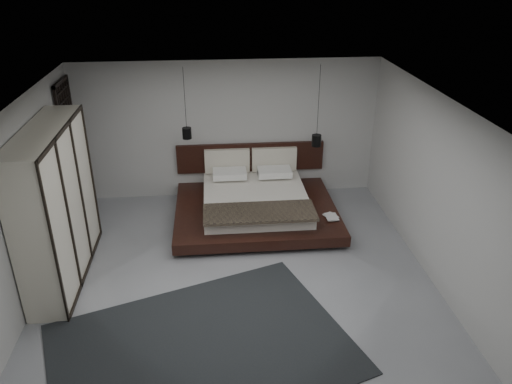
{
  "coord_description": "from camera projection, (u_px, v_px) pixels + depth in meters",
  "views": [
    {
      "loc": [
        -0.33,
        -6.56,
        4.64
      ],
      "look_at": [
        0.4,
        1.2,
        0.87
      ],
      "focal_mm": 35.0,
      "sensor_mm": 36.0,
      "label": 1
    }
  ],
  "objects": [
    {
      "name": "lattice_screen",
      "position": [
        72.0,
        150.0,
        9.31
      ],
      "size": [
        0.05,
        0.9,
        2.6
      ],
      "primitive_type": "cube",
      "color": "black",
      "rests_on": "floor"
    },
    {
      "name": "wardrobe",
      "position": [
        56.0,
        206.0,
        7.46
      ],
      "size": [
        0.58,
        2.46,
        2.41
      ],
      "color": "beige",
      "rests_on": "floor"
    },
    {
      "name": "floor",
      "position": [
        238.0,
        275.0,
        7.93
      ],
      "size": [
        6.0,
        6.0,
        0.0
      ],
      "primitive_type": "plane",
      "color": "#94969C",
      "rests_on": "ground"
    },
    {
      "name": "wall_back",
      "position": [
        228.0,
        130.0,
        10.01
      ],
      "size": [
        6.0,
        0.0,
        6.0
      ],
      "primitive_type": "plane",
      "rotation": [
        1.57,
        0.0,
        0.0
      ],
      "color": "#B1B2AF",
      "rests_on": "floor"
    },
    {
      "name": "wall_left",
      "position": [
        26.0,
        205.0,
        7.07
      ],
      "size": [
        0.0,
        6.0,
        6.0
      ],
      "primitive_type": "plane",
      "rotation": [
        1.57,
        0.0,
        1.57
      ],
      "color": "#B1B2AF",
      "rests_on": "floor"
    },
    {
      "name": "pendant_right",
      "position": [
        316.0,
        140.0,
        9.63
      ],
      "size": [
        0.18,
        0.18,
        1.57
      ],
      "color": "black",
      "rests_on": "ceiling"
    },
    {
      "name": "bed",
      "position": [
        255.0,
        203.0,
        9.54
      ],
      "size": [
        3.01,
        2.49,
        1.12
      ],
      "color": "black",
      "rests_on": "floor"
    },
    {
      "name": "wall_front",
      "position": [
        256.0,
        338.0,
        4.63
      ],
      "size": [
        6.0,
        0.0,
        6.0
      ],
      "primitive_type": "plane",
      "rotation": [
        -1.57,
        0.0,
        0.0
      ],
      "color": "#B1B2AF",
      "rests_on": "floor"
    },
    {
      "name": "wall_right",
      "position": [
        434.0,
        188.0,
        7.57
      ],
      "size": [
        0.0,
        6.0,
        6.0
      ],
      "primitive_type": "plane",
      "rotation": [
        1.57,
        0.0,
        -1.57
      ],
      "color": "#B1B2AF",
      "rests_on": "floor"
    },
    {
      "name": "pendant_left",
      "position": [
        187.0,
        133.0,
        9.32
      ],
      "size": [
        0.17,
        0.17,
        1.33
      ],
      "color": "black",
      "rests_on": "ceiling"
    },
    {
      "name": "ceiling",
      "position": [
        235.0,
        103.0,
        6.71
      ],
      "size": [
        6.0,
        6.0,
        0.0
      ],
      "primitive_type": "plane",
      "rotation": [
        3.14,
        0.0,
        0.0
      ],
      "color": "white",
      "rests_on": "wall_back"
    },
    {
      "name": "book_upper",
      "position": [
        326.0,
        217.0,
        8.99
      ],
      "size": [
        0.22,
        0.3,
        0.02
      ],
      "primitive_type": "imported",
      "rotation": [
        0.0,
        0.0,
        0.02
      ],
      "color": "#99724C",
      "rests_on": "book_lower"
    },
    {
      "name": "book_lower",
      "position": [
        327.0,
        217.0,
        9.03
      ],
      "size": [
        0.29,
        0.32,
        0.02
      ],
      "primitive_type": "imported",
      "rotation": [
        0.0,
        0.0,
        0.47
      ],
      "color": "#99724C",
      "rests_on": "bed"
    },
    {
      "name": "rug",
      "position": [
        202.0,
        349.0,
        6.45
      ],
      "size": [
        4.4,
        3.74,
        0.02
      ],
      "primitive_type": "cube",
      "rotation": [
        0.0,
        0.0,
        0.34
      ],
      "color": "black",
      "rests_on": "floor"
    }
  ]
}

